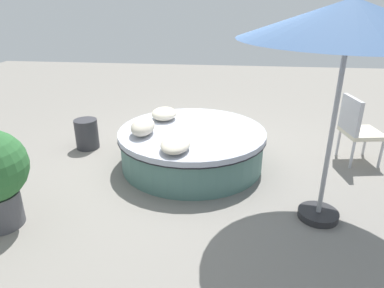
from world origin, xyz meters
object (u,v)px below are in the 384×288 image
throw_pillow_1 (143,127)px  patio_umbrella (350,22)px  patio_chair (357,126)px  round_bed (192,147)px  throw_pillow_0 (164,114)px  side_table (87,134)px  throw_pillow_2 (175,144)px

throw_pillow_1 → patio_umbrella: size_ratio=0.23×
throw_pillow_1 → patio_chair: bearing=101.2°
round_bed → throw_pillow_1: (0.23, -0.65, 0.37)m
throw_pillow_0 → round_bed: bearing=48.6°
throw_pillow_0 → side_table: (0.01, -1.27, -0.38)m
patio_chair → side_table: patio_chair is taller
round_bed → patio_umbrella: size_ratio=0.92×
side_table → patio_umbrella: bearing=64.3°
round_bed → patio_chair: patio_chair is taller
throw_pillow_0 → patio_chair: (0.06, 2.82, -0.06)m
patio_chair → side_table: bearing=-100.4°
round_bed → throw_pillow_1: 0.78m
round_bed → throw_pillow_2: size_ratio=3.84×
round_bed → side_table: bearing=-103.3°
throw_pillow_0 → throw_pillow_1: size_ratio=0.88×
throw_pillow_0 → patio_chair: patio_chair is taller
round_bed → throw_pillow_0: (-0.42, -0.48, 0.35)m
throw_pillow_2 → side_table: bearing=-124.5°
throw_pillow_1 → throw_pillow_2: (0.48, 0.52, -0.03)m
round_bed → side_table: (-0.41, -1.75, -0.04)m
round_bed → throw_pillow_2: throw_pillow_2 is taller
throw_pillow_0 → patio_chair: 2.82m
throw_pillow_0 → patio_umbrella: patio_umbrella is taller
patio_chair → throw_pillow_1: bearing=-88.6°
round_bed → patio_umbrella: bearing=52.7°
throw_pillow_1 → side_table: bearing=-120.1°
round_bed → throw_pillow_1: bearing=-70.8°
throw_pillow_0 → side_table: bearing=-89.6°
patio_chair → side_table: (-0.05, -4.09, -0.32)m
throw_pillow_0 → patio_chair: bearing=88.9°
round_bed → side_table: round_bed is taller
throw_pillow_2 → round_bed: bearing=169.9°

